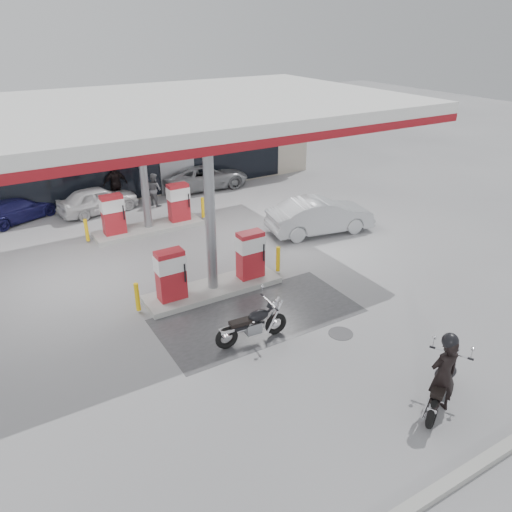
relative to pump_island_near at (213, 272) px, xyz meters
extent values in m
plane|color=gray|center=(0.00, -2.00, -0.71)|extent=(90.00, 90.00, 0.00)
cube|color=#4C4C4F|center=(0.50, -2.00, -0.71)|extent=(6.00, 3.00, 0.00)
cylinder|color=#38383A|center=(2.00, -4.00, -0.71)|extent=(0.70, 0.70, 0.01)
cube|color=gray|center=(0.00, -9.00, -0.64)|extent=(28.00, 0.25, 0.15)
cube|color=#B7AD9A|center=(0.00, 14.00, 1.29)|extent=(22.00, 8.00, 4.00)
cube|color=black|center=(0.00, 9.97, 0.69)|extent=(18.00, 0.10, 2.60)
cube|color=maroon|center=(0.00, 9.90, 2.79)|extent=(22.00, 0.25, 1.00)
cube|color=navy|center=(7.00, 9.85, 2.79)|extent=(3.50, 0.12, 0.80)
cube|color=gray|center=(3.00, 9.93, 0.39)|extent=(1.80, 0.14, 2.20)
cube|color=silver|center=(0.00, 3.00, 4.59)|extent=(16.00, 10.00, 0.60)
cube|color=maroon|center=(0.00, -1.95, 4.41)|extent=(16.00, 0.12, 0.24)
cube|color=maroon|center=(0.00, 7.95, 4.41)|extent=(16.00, 0.12, 0.24)
cylinder|color=gray|center=(0.00, 0.00, 1.88)|extent=(0.32, 0.32, 5.00)
cylinder|color=gray|center=(0.00, 6.00, 1.88)|extent=(0.32, 0.32, 5.00)
cube|color=#9E9E99|center=(0.00, 0.00, -0.62)|extent=(4.50, 1.30, 0.18)
cube|color=maroon|center=(-1.40, 0.00, 0.27)|extent=(0.85, 0.48, 1.60)
cube|color=maroon|center=(1.40, 0.00, 0.27)|extent=(0.85, 0.48, 1.60)
cube|color=silver|center=(-1.40, 0.00, 0.67)|extent=(0.88, 0.52, 0.50)
cube|color=silver|center=(1.40, 0.00, 0.67)|extent=(0.88, 0.52, 0.50)
cylinder|color=#E6B30C|center=(-2.50, 0.00, -0.17)|extent=(0.14, 0.14, 0.90)
cylinder|color=#E6B30C|center=(2.50, 0.00, -0.17)|extent=(0.14, 0.14, 0.90)
cube|color=#9E9E99|center=(0.00, 6.00, -0.62)|extent=(4.50, 1.30, 0.18)
cube|color=maroon|center=(-1.40, 6.00, 0.27)|extent=(0.85, 0.48, 1.60)
cube|color=maroon|center=(1.40, 6.00, 0.27)|extent=(0.85, 0.48, 1.60)
cube|color=silver|center=(-1.40, 6.00, 0.67)|extent=(0.88, 0.52, 0.50)
cube|color=silver|center=(1.40, 6.00, 0.67)|extent=(0.88, 0.52, 0.50)
cylinder|color=#E6B30C|center=(-2.50, 6.00, -0.17)|extent=(0.14, 0.14, 0.90)
cylinder|color=#E6B30C|center=(2.50, 6.00, -0.17)|extent=(0.14, 0.14, 0.90)
torus|color=black|center=(2.76, -7.01, -0.38)|extent=(0.66, 0.45, 0.66)
torus|color=black|center=(1.41, -7.73, -0.38)|extent=(0.66, 0.45, 0.66)
cube|color=gray|center=(2.12, -7.35, -0.29)|extent=(0.52, 0.44, 0.33)
cube|color=black|center=(1.97, -7.43, -0.18)|extent=(0.93, 0.56, 0.09)
ellipsoid|color=black|center=(2.27, -7.27, 0.06)|extent=(0.71, 0.60, 0.31)
cube|color=black|center=(1.78, -7.53, 0.00)|extent=(0.66, 0.52, 0.11)
cylinder|color=silver|center=(2.56, -7.12, 0.40)|extent=(0.43, 0.76, 0.04)
sphere|color=silver|center=(2.68, -7.05, 0.26)|extent=(0.20, 0.20, 0.20)
cylinder|color=silver|center=(1.56, -7.47, -0.40)|extent=(0.92, 0.54, 0.09)
imported|color=black|center=(1.94, -7.45, 0.25)|extent=(0.78, 0.60, 1.92)
torus|color=black|center=(0.43, -3.05, -0.38)|extent=(0.66, 0.20, 0.65)
torus|color=black|center=(-1.07, -2.95, -0.38)|extent=(0.66, 0.20, 0.65)
cube|color=gray|center=(-0.27, -3.00, -0.30)|extent=(0.45, 0.29, 0.33)
cube|color=black|center=(-0.44, -2.99, -0.19)|extent=(0.98, 0.18, 0.09)
ellipsoid|color=black|center=(-0.11, -3.02, 0.05)|extent=(0.63, 0.39, 0.30)
cube|color=black|center=(-0.65, -2.98, -0.01)|extent=(0.61, 0.30, 0.11)
cylinder|color=silver|center=(0.21, -3.04, 0.38)|extent=(0.10, 0.83, 0.04)
sphere|color=silver|center=(0.34, -3.05, 0.25)|extent=(0.20, 0.20, 0.20)
cylinder|color=silver|center=(-0.81, -2.81, -0.41)|extent=(0.98, 0.16, 0.09)
imported|color=silver|center=(-1.19, 9.20, -0.10)|extent=(3.76, 2.00, 1.22)
imported|color=#58585D|center=(1.34, 8.80, 0.06)|extent=(0.84, 0.92, 1.55)
imported|color=#ADB0B5|center=(6.00, 2.20, 0.01)|extent=(4.57, 2.31, 1.44)
imported|color=#181850|center=(-4.50, 10.00, -0.18)|extent=(3.97, 2.87, 1.07)
imported|color=gray|center=(4.50, 10.00, -0.08)|extent=(4.69, 2.41, 1.26)
imported|color=black|center=(-0.17, 9.80, 0.28)|extent=(1.19, 0.56, 1.99)
camera|label=1|loc=(-6.06, -12.81, 7.33)|focal=35.00mm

